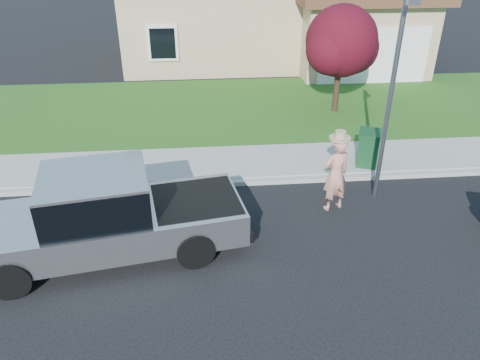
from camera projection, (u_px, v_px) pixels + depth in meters
The scene contains 9 objects.
ground at pixel (242, 252), 9.84m from camera, with size 80.00×80.00×0.00m, color black.
curb at pixel (269, 181), 12.42m from camera, with size 40.00×0.20×0.12m, color gray.
sidewalk at pixel (264, 162), 13.37m from camera, with size 40.00×2.00×0.15m, color gray.
lawn at pixel (247, 108), 17.30m from camera, with size 40.00×7.00×0.10m, color #244E16.
pickup_truck at pixel (105, 217), 9.44m from camera, with size 5.90×2.81×1.86m.
woman at pixel (336, 173), 10.91m from camera, with size 0.78×0.64×2.02m.
ornamental_tree at pixel (342, 45), 15.82m from camera, with size 2.68×2.42×3.68m.
trash_bin at pixel (369, 148), 12.85m from camera, with size 0.82×0.87×0.98m.
street_lamp at pixel (392, 91), 10.48m from camera, with size 0.26×0.63×4.86m.
Camera 1 is at (-0.76, -7.84, 6.10)m, focal length 35.00 mm.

